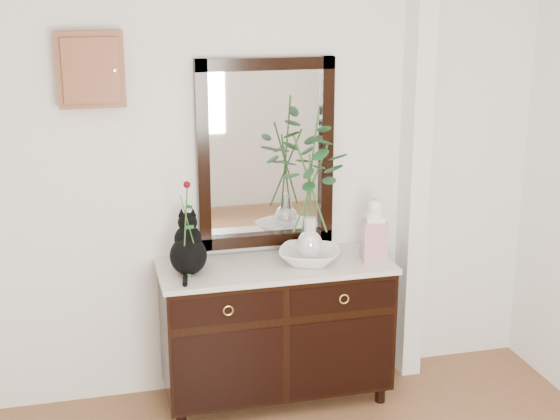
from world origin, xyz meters
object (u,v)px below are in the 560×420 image
object	(u,v)px
sideboard	(276,325)
cat	(188,244)
lotus_bowl	(310,256)
ginger_jar	(374,229)

from	to	relation	value
sideboard	cat	world-z (taller)	cat
lotus_bowl	sideboard	bearing A→B (deg)	172.63
sideboard	ginger_jar	bearing A→B (deg)	-4.98
lotus_bowl	ginger_jar	world-z (taller)	ginger_jar
sideboard	cat	distance (m)	0.74
sideboard	ginger_jar	world-z (taller)	ginger_jar
lotus_bowl	ginger_jar	size ratio (longest dim) A/B	0.94
cat	lotus_bowl	distance (m)	0.70
sideboard	ginger_jar	distance (m)	0.80
ginger_jar	sideboard	bearing A→B (deg)	175.02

